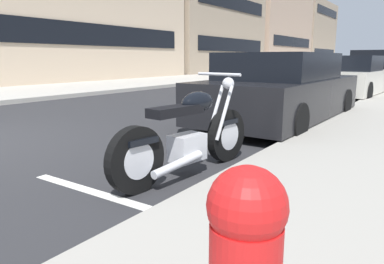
% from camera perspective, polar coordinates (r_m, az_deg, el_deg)
% --- Properties ---
extents(sidewalk_far_curb, '(120.00, 5.00, 0.14)m').
position_cam_1_polar(sidewalk_far_curb, '(19.02, -7.29, 7.85)').
color(sidewalk_far_curb, '#ADA89E').
rests_on(sidewalk_far_curb, ground).
extents(parking_stall_stripe, '(0.12, 2.20, 0.01)m').
position_cam_1_polar(parking_stall_stripe, '(3.56, -13.03, -9.99)').
color(parking_stall_stripe, silver).
rests_on(parking_stall_stripe, ground).
extents(parked_motorcycle, '(2.17, 0.62, 1.13)m').
position_cam_1_polar(parked_motorcycle, '(4.02, -0.53, -0.74)').
color(parked_motorcycle, black).
rests_on(parked_motorcycle, ground).
extents(parked_car_mid_block, '(4.71, 2.03, 1.40)m').
position_cam_1_polar(parked_car_mid_block, '(7.54, 14.08, 6.51)').
color(parked_car_mid_block, black).
rests_on(parked_car_mid_block, ground).
extents(parked_car_at_intersection, '(4.13, 2.08, 1.39)m').
position_cam_1_polar(parked_car_at_intersection, '(13.40, 23.90, 7.87)').
color(parked_car_at_intersection, beige).
rests_on(parked_car_at_intersection, ground).
extents(parked_car_second_in_row, '(4.42, 1.97, 1.34)m').
position_cam_1_polar(parked_car_second_in_row, '(18.58, 26.97, 8.40)').
color(parked_car_second_in_row, black).
rests_on(parked_car_second_in_row, ground).
extents(crossing_truck, '(2.26, 5.49, 2.05)m').
position_cam_1_polar(crossing_truck, '(37.56, 27.03, 10.04)').
color(crossing_truck, '#B7B7BC').
rests_on(crossing_truck, ground).
extents(townhouse_far_uphill, '(13.31, 11.46, 11.01)m').
position_cam_1_polar(townhouse_far_uphill, '(35.16, -1.94, 18.52)').
color(townhouse_far_uphill, tan).
rests_on(townhouse_far_uphill, ground).
extents(townhouse_corner_block, '(14.88, 9.86, 14.70)m').
position_cam_1_polar(townhouse_corner_block, '(48.14, 10.26, 18.69)').
color(townhouse_corner_block, tan).
rests_on(townhouse_corner_block, ground).
extents(townhouse_near_left, '(13.14, 8.38, 9.72)m').
position_cam_1_polar(townhouse_near_left, '(61.33, 16.66, 14.51)').
color(townhouse_near_left, tan).
rests_on(townhouse_near_left, ground).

